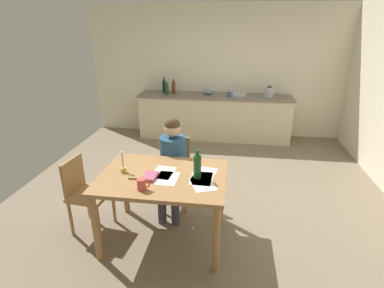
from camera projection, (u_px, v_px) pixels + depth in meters
ground_plane at (202, 193)px, 4.27m from camera, size 5.20×5.20×0.04m
wall_back at (217, 72)px, 6.17m from camera, size 5.20×0.12×2.60m
kitchen_counter at (214, 117)px, 6.16m from camera, size 3.04×0.64×0.90m
dining_table at (163, 184)px, 3.11m from camera, size 1.29×0.95×0.77m
chair_at_table at (175, 169)px, 3.84m from camera, size 0.41×0.41×0.88m
person_seated at (172, 160)px, 3.63m from camera, size 0.33×0.60×1.19m
chair_side_empty at (85, 191)px, 3.34m from camera, size 0.44×0.44×0.86m
coffee_mug at (142, 184)px, 2.79m from camera, size 0.13×0.08×0.11m
candlestick at (123, 167)px, 3.11m from camera, size 0.06×0.06×0.23m
book_magazine at (150, 176)px, 3.01m from camera, size 0.15×0.20×0.03m
book_cookery at (140, 175)px, 3.05m from camera, size 0.20×0.17×0.02m
paper_letter at (205, 174)px, 3.10m from camera, size 0.26×0.33×0.00m
paper_bill at (203, 184)px, 2.90m from camera, size 0.30×0.35×0.00m
paper_envelope at (163, 172)px, 3.13m from camera, size 0.24×0.32×0.00m
paper_receipt at (201, 178)px, 3.01m from camera, size 0.22×0.30×0.00m
paper_notice at (167, 178)px, 3.01m from camera, size 0.22×0.30×0.00m
wine_bottle_on_table at (197, 166)px, 2.98m from camera, size 0.08×0.08×0.30m
sink_unit at (238, 94)px, 5.93m from camera, size 0.36×0.36×0.24m
bottle_oil at (164, 86)px, 6.15m from camera, size 0.07×0.07×0.31m
bottle_vinegar at (167, 89)px, 5.98m from camera, size 0.07×0.07×0.25m
bottle_wine_red at (174, 87)px, 6.06m from camera, size 0.07×0.07×0.29m
mixing_bowl at (208, 92)px, 6.04m from camera, size 0.19×0.19×0.09m
stovetop_kettle at (269, 92)px, 5.81m from camera, size 0.18×0.18×0.22m
wine_glass_near_sink at (218, 88)px, 6.08m from camera, size 0.07×0.07×0.15m
wine_glass_by_kettle at (214, 88)px, 6.09m from camera, size 0.07×0.07×0.15m
teacup_on_counter at (229, 94)px, 5.79m from camera, size 0.12×0.08×0.10m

